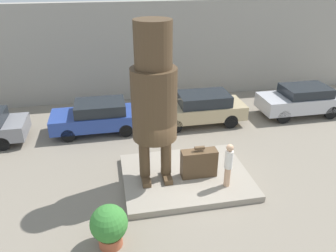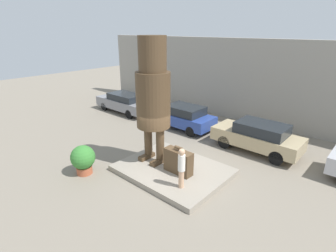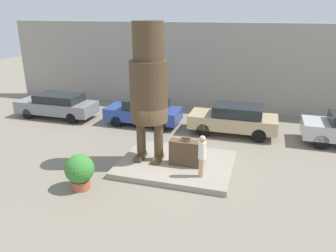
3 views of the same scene
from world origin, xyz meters
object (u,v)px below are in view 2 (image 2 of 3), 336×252
object	(u,v)px
parked_car_grey	(125,102)
parked_car_blue	(183,116)
planter_pot	(83,159)
statue_figure	(153,92)
parked_car_tan	(258,136)
tourist	(181,167)
giant_suitcase	(178,161)

from	to	relation	value
parked_car_grey	parked_car_blue	size ratio (longest dim) A/B	1.15
parked_car_grey	planter_pot	bearing A→B (deg)	129.25
parked_car_grey	planter_pot	world-z (taller)	parked_car_grey
parked_car_grey	parked_car_blue	xyz separation A→B (m)	(5.41, 0.24, 0.01)
statue_figure	parked_car_grey	bearing A→B (deg)	149.57
statue_figure	parked_car_tan	xyz separation A→B (m)	(2.94, 4.52, -2.61)
statue_figure	parked_car_blue	size ratio (longest dim) A/B	1.33
tourist	parked_car_tan	world-z (taller)	tourist
statue_figure	tourist	bearing A→B (deg)	-21.37
giant_suitcase	parked_car_blue	xyz separation A→B (m)	(-3.54, 4.73, 0.03)
parked_car_grey	giant_suitcase	bearing A→B (deg)	153.38
giant_suitcase	parked_car_blue	size ratio (longest dim) A/B	0.31
giant_suitcase	parked_car_tan	distance (m)	4.86
parked_car_tan	parked_car_blue	bearing A→B (deg)	-0.87
parked_car_tan	planter_pot	size ratio (longest dim) A/B	3.38
parked_car_grey	parked_car_tan	world-z (taller)	parked_car_tan
statue_figure	parked_car_grey	world-z (taller)	statue_figure
statue_figure	giant_suitcase	xyz separation A→B (m)	(1.55, -0.14, -2.69)
tourist	parked_car_grey	size ratio (longest dim) A/B	0.34
parked_car_tan	planter_pot	bearing A→B (deg)	56.93
tourist	parked_car_tan	bearing A→B (deg)	83.69
parked_car_grey	parked_car_tan	distance (m)	10.34
statue_figure	giant_suitcase	size ratio (longest dim) A/B	4.31
giant_suitcase	parked_car_grey	xyz separation A→B (m)	(-8.95, 4.49, 0.02)
giant_suitcase	statue_figure	bearing A→B (deg)	174.90
giant_suitcase	planter_pot	distance (m)	4.10
parked_car_grey	planter_pot	distance (m)	9.00
giant_suitcase	parked_car_grey	size ratio (longest dim) A/B	0.27
parked_car_grey	parked_car_tan	bearing A→B (deg)	-179.07
statue_figure	planter_pot	xyz separation A→B (m)	(-1.71, -2.62, -2.73)
tourist	planter_pot	distance (m)	4.41
tourist	parked_car_blue	bearing A→B (deg)	128.18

